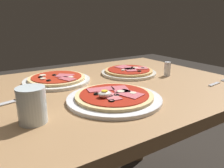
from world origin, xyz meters
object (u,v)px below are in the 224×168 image
dining_table (115,111)px  fork (217,83)px  salt_shaker (167,69)px  pizza_across_right (129,72)px  knife (17,100)px  water_glass_near (32,108)px  pizza_foreground (114,97)px  pizza_across_left (57,79)px

dining_table → fork: 0.45m
fork → salt_shaker: (-0.08, 0.21, 0.03)m
dining_table → pizza_across_right: 0.23m
knife → pizza_across_right: bearing=9.8°
fork → knife: size_ratio=0.81×
water_glass_near → fork: (0.75, -0.05, -0.04)m
pizza_foreground → salt_shaker: size_ratio=4.73×
water_glass_near → salt_shaker: (0.66, 0.15, -0.01)m
pizza_foreground → water_glass_near: 0.27m
pizza_across_left → fork: (0.56, -0.39, -0.01)m
fork → knife: knife is taller
water_glass_near → knife: (-0.01, 0.19, -0.04)m
knife → water_glass_near: bearing=-88.4°
pizza_across_left → pizza_across_right: same height
dining_table → water_glass_near: (-0.38, -0.18, 0.17)m
pizza_across_left → knife: bearing=-142.2°
dining_table → water_glass_near: bearing=-154.6°
pizza_across_right → water_glass_near: size_ratio=2.76×
pizza_across_left → knife: (-0.19, -0.15, -0.01)m
knife → salt_shaker: (0.67, -0.04, 0.03)m
pizza_foreground → pizza_across_left: size_ratio=1.12×
pizza_across_left → salt_shaker: 0.51m
pizza_across_right → fork: size_ratio=1.69×
pizza_across_right → fork: 0.40m
dining_table → salt_shaker: salt_shaker is taller
pizza_foreground → pizza_across_left: bearing=103.9°
salt_shaker → water_glass_near: bearing=-166.9°
pizza_across_right → knife: size_ratio=1.37×
water_glass_near → fork: size_ratio=0.61×
pizza_foreground → fork: (0.48, -0.07, -0.01)m
knife → salt_shaker: bearing=-3.0°
water_glass_near → knife: bearing=91.6°
pizza_across_right → water_glass_near: (-0.53, -0.28, 0.03)m
water_glass_near → knife: size_ratio=0.50×
pizza_across_left → fork: bearing=-35.3°
dining_table → knife: knife is taller
fork → salt_shaker: bearing=111.5°
fork → pizza_foreground: bearing=171.6°
water_glass_near → dining_table: bearing=25.4°
pizza_across_right → fork: pizza_across_right is taller
pizza_across_left → salt_shaker: bearing=-21.4°
pizza_foreground → fork: size_ratio=2.01×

